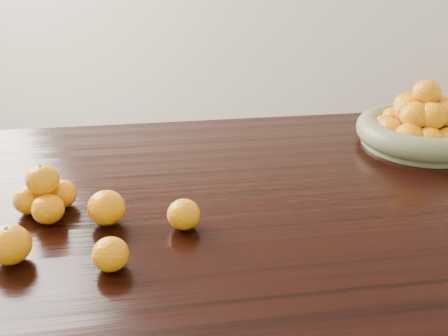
{
  "coord_description": "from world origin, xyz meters",
  "views": [
    {
      "loc": [
        -0.17,
        -0.97,
        1.29
      ],
      "look_at": [
        -0.03,
        -0.02,
        0.83
      ],
      "focal_mm": 40.0,
      "sensor_mm": 36.0,
      "label": 1
    }
  ],
  "objects": [
    {
      "name": "dining_table",
      "position": [
        0.0,
        0.0,
        0.66
      ],
      "size": [
        2.0,
        1.0,
        0.75
      ],
      "color": "black",
      "rests_on": "ground"
    },
    {
      "name": "fruit_bowl",
      "position": [
        0.55,
        0.22,
        0.8
      ],
      "size": [
        0.35,
        0.35,
        0.18
      ],
      "rotation": [
        0.0,
        0.0,
        0.23
      ],
      "color": "#687253",
      "rests_on": "dining_table"
    },
    {
      "name": "orange_pyramid",
      "position": [
        -0.41,
        -0.02,
        0.79
      ],
      "size": [
        0.13,
        0.13,
        0.11
      ],
      "rotation": [
        0.0,
        0.0,
        0.27
      ],
      "color": "orange",
      "rests_on": "dining_table"
    },
    {
      "name": "loose_orange_0",
      "position": [
        -0.44,
        -0.19,
        0.79
      ],
      "size": [
        0.08,
        0.08,
        0.07
      ],
      "primitive_type": "ellipsoid",
      "color": "orange",
      "rests_on": "dining_table"
    },
    {
      "name": "loose_orange_1",
      "position": [
        -0.26,
        -0.23,
        0.78
      ],
      "size": [
        0.06,
        0.06,
        0.06
      ],
      "primitive_type": "ellipsoid",
      "color": "orange",
      "rests_on": "dining_table"
    },
    {
      "name": "loose_orange_2",
      "position": [
        -0.13,
        -0.12,
        0.78
      ],
      "size": [
        0.07,
        0.07,
        0.06
      ],
      "primitive_type": "ellipsoid",
      "color": "orange",
      "rests_on": "dining_table"
    },
    {
      "name": "loose_orange_3",
      "position": [
        -0.28,
        -0.08,
        0.79
      ],
      "size": [
        0.08,
        0.08,
        0.07
      ],
      "primitive_type": "ellipsoid",
      "color": "orange",
      "rests_on": "dining_table"
    }
  ]
}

